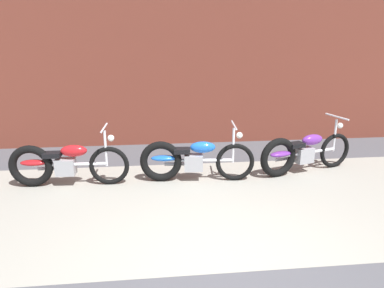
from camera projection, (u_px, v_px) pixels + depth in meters
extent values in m
plane|color=#47474C|center=(224.00, 273.00, 3.95)|extent=(80.00, 80.00, 0.00)
cube|color=gray|center=(203.00, 202.00, 5.61)|extent=(36.00, 3.50, 0.01)
cube|color=brown|center=(183.00, 9.00, 8.02)|extent=(36.00, 0.50, 6.05)
torus|color=black|center=(109.00, 166.00, 6.20)|extent=(0.68, 0.11, 0.68)
torus|color=black|center=(31.00, 166.00, 6.11)|extent=(0.73, 0.16, 0.73)
cylinder|color=silver|center=(70.00, 164.00, 6.15)|extent=(1.24, 0.10, 0.06)
cube|color=#99999E|center=(66.00, 167.00, 6.15)|extent=(0.33, 0.23, 0.28)
ellipsoid|color=red|center=(74.00, 151.00, 6.08)|extent=(0.45, 0.21, 0.20)
ellipsoid|color=red|center=(34.00, 163.00, 6.09)|extent=(0.45, 0.20, 0.10)
cube|color=black|center=(52.00, 155.00, 6.07)|extent=(0.29, 0.21, 0.08)
cylinder|color=silver|center=(106.00, 148.00, 6.11)|extent=(0.05, 0.05, 0.62)
cylinder|color=silver|center=(104.00, 128.00, 6.00)|extent=(0.05, 0.58, 0.03)
sphere|color=white|center=(111.00, 138.00, 6.06)|extent=(0.11, 0.11, 0.11)
cylinder|color=silver|center=(54.00, 168.00, 6.30)|extent=(0.55, 0.08, 0.06)
torus|color=black|center=(235.00, 162.00, 6.37)|extent=(0.68, 0.14, 0.68)
torus|color=black|center=(161.00, 161.00, 6.33)|extent=(0.74, 0.19, 0.73)
cylinder|color=silver|center=(198.00, 160.00, 6.34)|extent=(1.24, 0.16, 0.06)
cube|color=#99999E|center=(193.00, 162.00, 6.35)|extent=(0.34, 0.25, 0.28)
ellipsoid|color=blue|center=(203.00, 147.00, 6.28)|extent=(0.45, 0.23, 0.20)
ellipsoid|color=blue|center=(164.00, 158.00, 6.32)|extent=(0.45, 0.22, 0.10)
cube|color=black|center=(182.00, 151.00, 6.28)|extent=(0.30, 0.22, 0.08)
cylinder|color=silver|center=(233.00, 145.00, 6.28)|extent=(0.05, 0.05, 0.62)
cylinder|color=silver|center=(234.00, 125.00, 6.17)|extent=(0.08, 0.58, 0.03)
sphere|color=white|center=(239.00, 135.00, 6.23)|extent=(0.11, 0.11, 0.11)
cylinder|color=silver|center=(180.00, 164.00, 6.51)|extent=(0.55, 0.10, 0.06)
torus|color=black|center=(335.00, 150.00, 7.01)|extent=(0.68, 0.26, 0.68)
torus|color=black|center=(278.00, 158.00, 6.53)|extent=(0.74, 0.33, 0.73)
cylinder|color=silver|center=(308.00, 152.00, 6.76)|extent=(1.20, 0.40, 0.06)
cube|color=#99999E|center=(304.00, 155.00, 6.75)|extent=(0.37, 0.30, 0.28)
ellipsoid|color=#6B2D93|center=(312.00, 140.00, 6.72)|extent=(0.48, 0.30, 0.20)
ellipsoid|color=#6B2D93|center=(281.00, 154.00, 6.53)|extent=(0.47, 0.29, 0.10)
cube|color=black|center=(296.00, 145.00, 6.61)|extent=(0.32, 0.27, 0.08)
cylinder|color=silver|center=(335.00, 135.00, 6.90)|extent=(0.05, 0.05, 0.62)
cylinder|color=silver|center=(337.00, 117.00, 6.80)|extent=(0.19, 0.57, 0.03)
sphere|color=white|center=(340.00, 126.00, 6.89)|extent=(0.11, 0.11, 0.11)
cylinder|color=silver|center=(288.00, 158.00, 6.81)|extent=(0.55, 0.21, 0.06)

